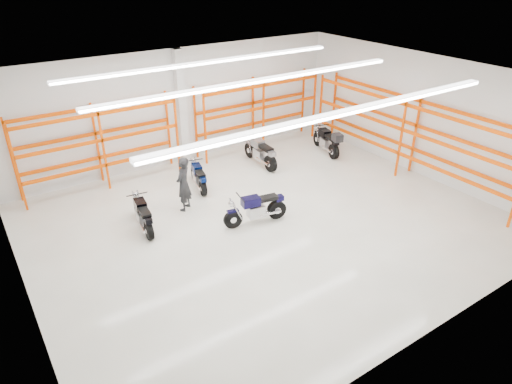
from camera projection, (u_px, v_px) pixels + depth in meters
ground at (266, 221)px, 14.57m from camera, size 14.00×14.00×0.00m
room_shell at (267, 123)px, 13.07m from camera, size 14.02×12.02×4.51m
motorcycle_main at (258, 209)px, 14.31m from camera, size 2.10×0.79×1.04m
motorcycle_back_a at (143, 216)px, 13.97m from camera, size 0.68×1.98×0.97m
motorcycle_back_b at (199, 177)px, 16.44m from camera, size 0.74×1.85×0.92m
motorcycle_back_c at (261, 153)px, 18.23m from camera, size 0.75×2.26×1.11m
motorcycle_back_d at (328, 141)px, 19.27m from camera, size 0.95×2.22×1.15m
standing_man at (184, 184)px, 14.86m from camera, size 0.80×0.77×1.85m
structural_column at (181, 108)px, 17.81m from camera, size 0.32×0.32×4.50m
pallet_racking_back_left at (99, 139)px, 16.09m from camera, size 5.67×0.87×3.00m
pallet_racking_back_right at (258, 107)px, 19.46m from camera, size 5.67×0.87×3.00m
pallet_racking_side at (409, 129)px, 16.94m from camera, size 0.87×9.07×3.00m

